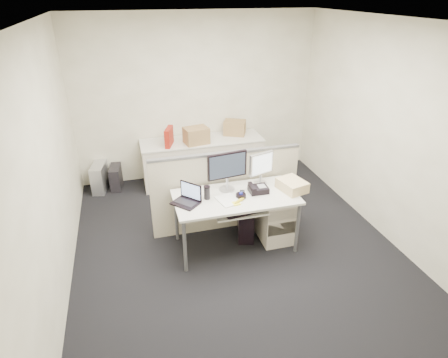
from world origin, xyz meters
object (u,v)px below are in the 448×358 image
object	(u,v)px
laptop	(185,195)
desk	(236,201)
monitor_main	(227,172)
desk_phone	(258,189)

from	to	relation	value
laptop	desk	bearing A→B (deg)	49.31
desk	monitor_main	xyz separation A→B (m)	(-0.06, 0.18, 0.32)
laptop	desk_phone	distance (m)	0.92
monitor_main	laptop	world-z (taller)	monitor_main
monitor_main	desk_phone	world-z (taller)	monitor_main
monitor_main	desk_phone	xyz separation A→B (m)	(0.36, -0.16, -0.22)
monitor_main	desk_phone	size ratio (longest dim) A/B	2.21
desk	laptop	size ratio (longest dim) A/B	4.96
desk	laptop	distance (m)	0.65
monitor_main	laptop	size ratio (longest dim) A/B	1.67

